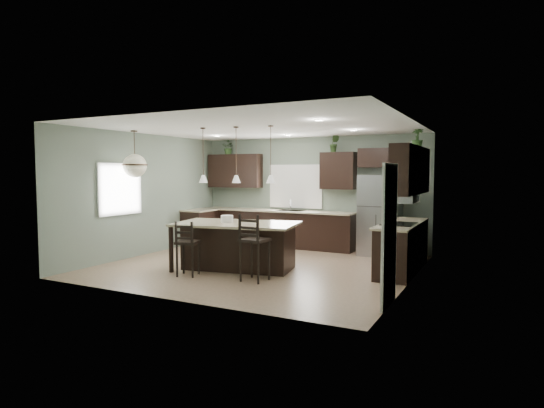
{
  "coord_description": "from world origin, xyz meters",
  "views": [
    {
      "loc": [
        4.4,
        -8.03,
        1.91
      ],
      "look_at": [
        0.1,
        0.4,
        1.25
      ],
      "focal_mm": 30.0,
      "sensor_mm": 36.0,
      "label": 1
    }
  ],
  "objects_px": {
    "bar_stool_right": "(255,247)",
    "plant_back_left": "(229,147)",
    "kitchen_island": "(237,246)",
    "serving_dish": "(227,219)",
    "refrigerator": "(380,215)",
    "bar_stool_left": "(188,248)"
  },
  "relations": [
    {
      "from": "bar_stool_right",
      "to": "plant_back_left",
      "type": "bearing_deg",
      "value": 130.86
    },
    {
      "from": "kitchen_island",
      "to": "plant_back_left",
      "type": "xyz_separation_m",
      "value": [
        -2.09,
        3.01,
        2.13
      ]
    },
    {
      "from": "serving_dish",
      "to": "bar_stool_right",
      "type": "bearing_deg",
      "value": -33.17
    },
    {
      "from": "refrigerator",
      "to": "bar_stool_left",
      "type": "relative_size",
      "value": 1.8
    },
    {
      "from": "serving_dish",
      "to": "bar_stool_left",
      "type": "bearing_deg",
      "value": -109.34
    },
    {
      "from": "bar_stool_left",
      "to": "plant_back_left",
      "type": "xyz_separation_m",
      "value": [
        -1.59,
        3.91,
        2.08
      ]
    },
    {
      "from": "serving_dish",
      "to": "plant_back_left",
      "type": "height_order",
      "value": "plant_back_left"
    },
    {
      "from": "refrigerator",
      "to": "plant_back_left",
      "type": "xyz_separation_m",
      "value": [
        -4.23,
        0.21,
        1.67
      ]
    },
    {
      "from": "refrigerator",
      "to": "kitchen_island",
      "type": "height_order",
      "value": "refrigerator"
    },
    {
      "from": "kitchen_island",
      "to": "refrigerator",
      "type": "bearing_deg",
      "value": 41.92
    },
    {
      "from": "serving_dish",
      "to": "plant_back_left",
      "type": "bearing_deg",
      "value": 121.83
    },
    {
      "from": "refrigerator",
      "to": "plant_back_left",
      "type": "bearing_deg",
      "value": 177.09
    },
    {
      "from": "serving_dish",
      "to": "refrigerator",
      "type": "bearing_deg",
      "value": 50.5
    },
    {
      "from": "plant_back_left",
      "to": "kitchen_island",
      "type": "bearing_deg",
      "value": -55.26
    },
    {
      "from": "bar_stool_right",
      "to": "plant_back_left",
      "type": "distance_m",
      "value": 5.1
    },
    {
      "from": "refrigerator",
      "to": "plant_back_left",
      "type": "relative_size",
      "value": 4.84
    },
    {
      "from": "serving_dish",
      "to": "bar_stool_left",
      "type": "height_order",
      "value": "serving_dish"
    },
    {
      "from": "kitchen_island",
      "to": "bar_stool_right",
      "type": "relative_size",
      "value": 1.97
    },
    {
      "from": "refrigerator",
      "to": "plant_back_left",
      "type": "distance_m",
      "value": 4.55
    },
    {
      "from": "kitchen_island",
      "to": "plant_back_left",
      "type": "relative_size",
      "value": 6.17
    },
    {
      "from": "refrigerator",
      "to": "bar_stool_left",
      "type": "height_order",
      "value": "refrigerator"
    },
    {
      "from": "plant_back_left",
      "to": "bar_stool_left",
      "type": "bearing_deg",
      "value": -67.9
    }
  ]
}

